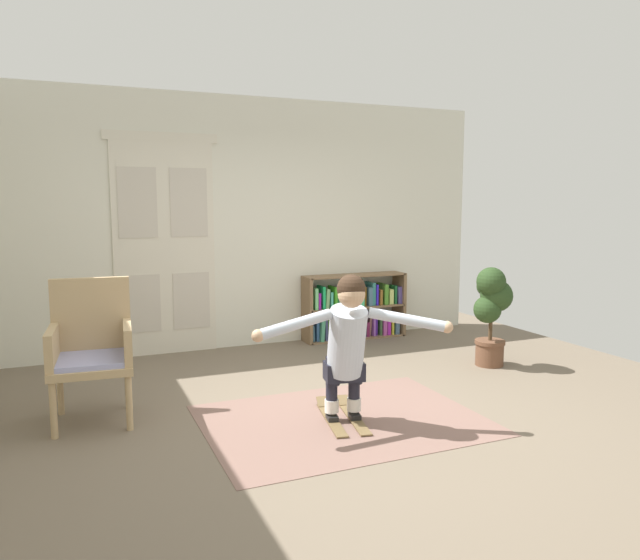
# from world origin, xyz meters

# --- Properties ---
(ground_plane) EXTENTS (7.20, 7.20, 0.00)m
(ground_plane) POSITION_xyz_m (0.00, 0.00, 0.00)
(ground_plane) COLOR #6F6150
(back_wall) EXTENTS (6.00, 0.10, 2.90)m
(back_wall) POSITION_xyz_m (0.00, 2.60, 1.45)
(back_wall) COLOR silver
(back_wall) RESTS_ON ground
(double_door) EXTENTS (1.22, 0.05, 2.45)m
(double_door) POSITION_xyz_m (-0.96, 2.54, 1.23)
(double_door) COLOR beige
(double_door) RESTS_ON ground
(rug) EXTENTS (2.14, 1.60, 0.01)m
(rug) POSITION_xyz_m (-0.04, -0.14, 0.00)
(rug) COLOR #7D5E54
(rug) RESTS_ON ground
(bookshelf) EXTENTS (1.32, 0.30, 0.81)m
(bookshelf) POSITION_xyz_m (1.31, 2.39, 0.36)
(bookshelf) COLOR brown
(bookshelf) RESTS_ON ground
(wicker_chair) EXTENTS (0.65, 0.65, 1.10)m
(wicker_chair) POSITION_xyz_m (-1.82, 0.67, 0.58)
(wicker_chair) COLOR tan
(wicker_chair) RESTS_ON ground
(potted_plant) EXTENTS (0.41, 0.39, 1.05)m
(potted_plant) POSITION_xyz_m (2.02, 0.66, 0.64)
(potted_plant) COLOR brown
(potted_plant) RESTS_ON ground
(skis_pair) EXTENTS (0.41, 0.80, 0.07)m
(skis_pair) POSITION_xyz_m (-0.03, -0.11, 0.02)
(skis_pair) COLOR brown
(skis_pair) RESTS_ON rug
(person_skier) EXTENTS (1.46, 0.67, 1.11)m
(person_skier) POSITION_xyz_m (-0.06, -0.26, 0.69)
(person_skier) COLOR white
(person_skier) RESTS_ON skis_pair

